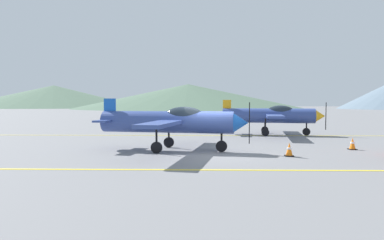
% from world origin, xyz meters
% --- Properties ---
extents(ground_plane, '(400.00, 400.00, 0.00)m').
position_xyz_m(ground_plane, '(0.00, 0.00, 0.00)').
color(ground_plane, slate).
extents(apron_line_near, '(80.00, 0.16, 0.01)m').
position_xyz_m(apron_line_near, '(0.00, -3.76, 0.01)').
color(apron_line_near, yellow).
rests_on(apron_line_near, ground_plane).
extents(apron_line_far, '(80.00, 0.16, 0.01)m').
position_xyz_m(apron_line_far, '(0.00, 8.40, 0.01)').
color(apron_line_far, yellow).
rests_on(apron_line_far, ground_plane).
extents(airplane_near, '(7.26, 8.30, 2.48)m').
position_xyz_m(airplane_near, '(-1.78, 0.95, 1.40)').
color(airplane_near, '#33478C').
rests_on(airplane_near, ground_plane).
extents(airplane_mid, '(7.25, 8.30, 2.48)m').
position_xyz_m(airplane_mid, '(4.62, 9.03, 1.40)').
color(airplane_mid, '#33478C').
rests_on(airplane_mid, ground_plane).
extents(traffic_cone_front, '(0.36, 0.36, 0.59)m').
position_xyz_m(traffic_cone_front, '(6.92, 1.43, 0.29)').
color(traffic_cone_front, black).
rests_on(traffic_cone_front, ground_plane).
extents(traffic_cone_side, '(0.36, 0.36, 0.59)m').
position_xyz_m(traffic_cone_side, '(3.32, -0.69, 0.29)').
color(traffic_cone_side, black).
rests_on(traffic_cone_side, ground_plane).
extents(hill_left, '(86.15, 86.15, 10.73)m').
position_xyz_m(hill_left, '(-71.66, 150.32, 5.37)').
color(hill_left, '#4C6651').
rests_on(hill_left, ground_plane).
extents(hill_centerleft, '(89.88, 89.88, 9.61)m').
position_xyz_m(hill_centerleft, '(-4.98, 120.57, 4.81)').
color(hill_centerleft, '#4C6651').
rests_on(hill_centerleft, ground_plane).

